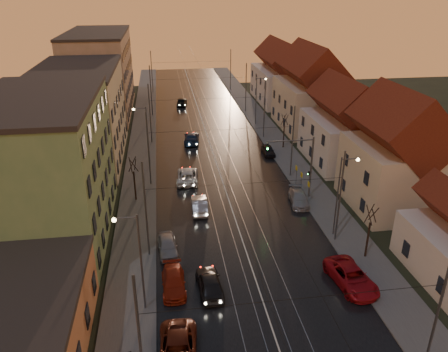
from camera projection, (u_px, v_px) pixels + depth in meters
name	position (u px, v px, depth m)	size (l,w,h in m)	color
ground	(268.00, 316.00, 31.67)	(160.00, 160.00, 0.00)	black
road	(208.00, 138.00, 67.85)	(16.00, 120.00, 0.04)	black
sidewalk_left	(143.00, 141.00, 66.53)	(4.00, 120.00, 0.15)	#4C4C4C
sidewalk_right	(271.00, 135.00, 69.13)	(4.00, 120.00, 0.15)	#4C4C4C
tram_rail_0	(194.00, 139.00, 67.56)	(0.06, 120.00, 0.03)	gray
tram_rail_1	(203.00, 138.00, 67.74)	(0.06, 120.00, 0.03)	gray
tram_rail_2	(213.00, 138.00, 67.94)	(0.06, 120.00, 0.03)	gray
tram_rail_3	(222.00, 137.00, 68.13)	(0.06, 120.00, 0.03)	gray
apartment_left_1	(46.00, 172.00, 39.43)	(10.00, 18.00, 13.00)	#5E8A57
apartment_left_2	(81.00, 116.00, 57.73)	(10.00, 20.00, 12.00)	beige
apartment_left_3	(101.00, 74.00, 79.04)	(10.00, 24.00, 14.00)	#8D7A5B
house_right_1	(396.00, 159.00, 45.24)	(8.67, 10.20, 10.80)	beige
house_right_2	(346.00, 128.00, 57.33)	(9.18, 12.24, 9.20)	silver
house_right_3	(310.00, 93.00, 70.43)	(9.18, 14.28, 11.50)	beige
house_right_4	(281.00, 76.00, 87.02)	(9.18, 16.32, 10.00)	silver
catenary_pole_l_0	(140.00, 344.00, 23.30)	(0.16, 0.16, 9.00)	#595B60
catenary_pole_r_0	(438.00, 312.00, 25.53)	(0.16, 0.16, 9.00)	#595B60
catenary_pole_l_1	(146.00, 211.00, 36.87)	(0.16, 0.16, 9.00)	#595B60
catenary_pole_r_1	(340.00, 198.00, 39.10)	(0.16, 0.16, 9.00)	#595B60
catenary_pole_l_2	(148.00, 149.00, 50.45)	(0.16, 0.16, 9.00)	#595B60
catenary_pole_r_2	(292.00, 142.00, 52.68)	(0.16, 0.16, 9.00)	#595B60
catenary_pole_l_3	(150.00, 114.00, 64.02)	(0.16, 0.16, 9.00)	#595B60
catenary_pole_r_3	(264.00, 110.00, 66.25)	(0.16, 0.16, 9.00)	#595B60
catenary_pole_l_4	(151.00, 91.00, 77.59)	(0.16, 0.16, 9.00)	#595B60
catenary_pole_r_4	(246.00, 88.00, 79.82)	(0.16, 0.16, 9.00)	#595B60
catenary_pole_l_5	(152.00, 72.00, 93.88)	(0.16, 0.16, 9.00)	#595B60
catenary_pole_r_5	(231.00, 70.00, 96.11)	(0.16, 0.16, 9.00)	#595B60
street_lamp_0	(136.00, 254.00, 30.32)	(1.75, 0.32, 8.00)	#595B60
street_lamp_1	(341.00, 189.00, 39.92)	(1.75, 0.32, 8.00)	#595B60
street_lamp_2	(145.00, 131.00, 55.65)	(1.75, 0.32, 8.00)	#595B60
street_lamp_3	(258.00, 96.00, 72.49)	(1.75, 0.32, 8.00)	#595B60
traffic_light_mast	(303.00, 160.00, 47.13)	(5.30, 0.32, 7.20)	#595B60
bare_tree_0	(134.00, 180.00, 47.44)	(1.09, 1.09, 5.11)	black
bare_tree_1	(369.00, 233.00, 37.42)	(1.09, 1.09, 5.11)	black
bare_tree_2	(284.00, 132.00, 62.78)	(1.09, 1.09, 5.11)	black
driving_car_0	(210.00, 283.00, 33.93)	(1.82, 4.53, 1.54)	black
driving_car_1	(199.00, 205.00, 45.95)	(1.57, 4.49, 1.48)	#939397
driving_car_2	(187.00, 176.00, 52.84)	(2.46, 5.34, 1.48)	silver
driving_car_3	(192.00, 138.00, 65.69)	(2.16, 5.32, 1.54)	#182B4A
driving_car_4	(182.00, 102.00, 85.71)	(1.84, 4.58, 1.56)	black
parked_left_1	(178.00, 351.00, 27.71)	(2.47, 5.36, 1.49)	#541B0E
parked_left_2	(174.00, 282.00, 34.23)	(1.81, 4.45, 1.29)	maroon
parked_left_3	(167.00, 246.00, 38.87)	(1.67, 4.16, 1.42)	#99989E
parked_right_0	(351.00, 277.00, 34.63)	(2.54, 5.50, 1.53)	#AB111A
parked_right_1	(299.00, 198.00, 47.57)	(1.86, 4.57, 1.32)	#A3A4A9
parked_right_2	(268.00, 150.00, 61.10)	(1.51, 3.76, 1.28)	black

